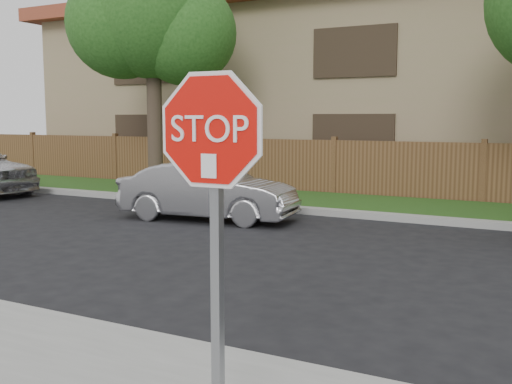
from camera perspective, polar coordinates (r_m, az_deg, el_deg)
The scene contains 8 objects.
ground at distance 5.50m, azimuth 4.90°, elevation -16.83°, with size 90.00×90.00×0.00m, color black.
far_curb at distance 13.11m, azimuth 18.92°, elevation -2.75°, with size 70.00×0.30×0.15m, color gray.
grass_strip at distance 14.73m, azimuth 19.92°, elevation -1.81°, with size 70.00×3.00×0.12m, color #1E4714.
fence at distance 16.22m, azimuth 20.82°, elevation 1.56°, with size 70.00×0.12×1.60m, color #4F331C.
apartment_building at distance 21.77m, azimuth 22.98°, elevation 9.95°, with size 35.20×9.20×7.20m.
tree_left at distance 18.17m, azimuth -10.05°, elevation 16.46°, with size 4.80×3.90×7.78m.
stop_sign at distance 3.74m, azimuth -4.14°, elevation 1.00°, with size 1.01×0.13×2.55m.
sedan_left at distance 13.10m, azimuth -4.60°, elevation 0.09°, with size 1.35×3.87×1.28m, color #9E9DA1.
Camera 1 is at (1.93, -4.64, 2.22)m, focal length 42.00 mm.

